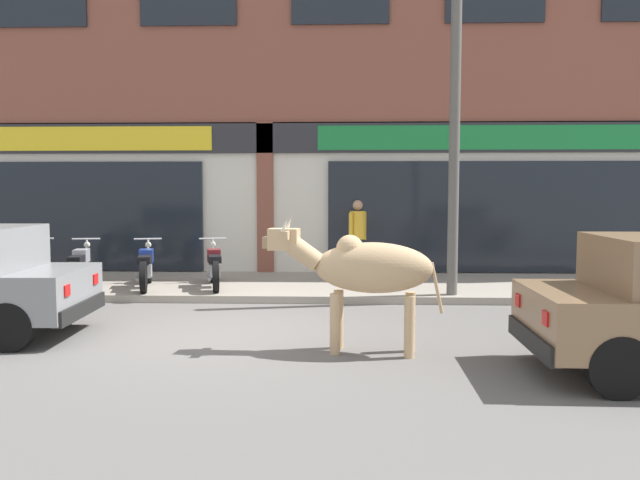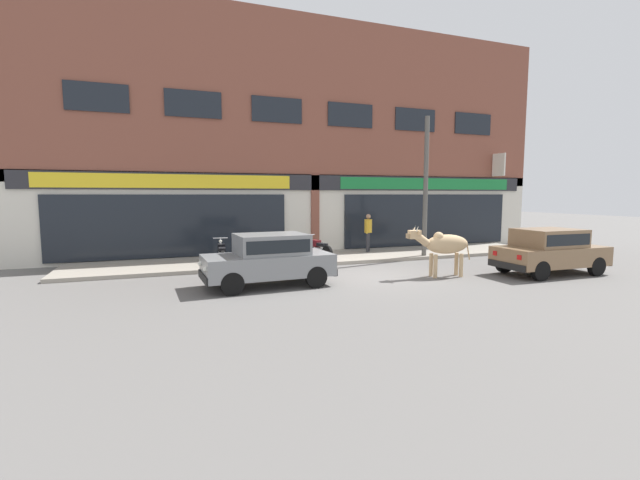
% 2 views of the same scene
% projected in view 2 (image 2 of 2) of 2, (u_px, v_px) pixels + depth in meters
% --- Properties ---
extents(ground_plane, '(90.00, 90.00, 0.00)m').
position_uv_depth(ground_plane, '(373.00, 276.00, 13.48)').
color(ground_plane, '#605E5B').
extents(sidewalk, '(19.00, 3.19, 0.13)m').
position_uv_depth(sidewalk, '(329.00, 257.00, 17.00)').
color(sidewalk, gray).
rests_on(sidewalk, ground).
extents(shop_building, '(23.00, 1.40, 9.92)m').
position_uv_depth(shop_building, '(313.00, 142.00, 18.23)').
color(shop_building, brown).
rests_on(shop_building, ground).
extents(cow, '(2.14, 0.73, 1.61)m').
position_uv_depth(cow, '(444.00, 245.00, 13.20)').
color(cow, tan).
rests_on(cow, ground).
extents(car_0, '(3.67, 1.75, 1.46)m').
position_uv_depth(car_0, '(269.00, 257.00, 11.86)').
color(car_0, black).
rests_on(car_0, ground).
extents(car_1, '(3.64, 1.66, 1.46)m').
position_uv_depth(car_1, '(550.00, 249.00, 13.63)').
color(car_1, black).
rests_on(car_1, ground).
extents(motorcycle_0, '(0.52, 1.81, 0.88)m').
position_uv_depth(motorcycle_0, '(222.00, 253.00, 14.84)').
color(motorcycle_0, black).
rests_on(motorcycle_0, sidewalk).
extents(motorcycle_1, '(0.60, 1.79, 0.88)m').
position_uv_depth(motorcycle_1, '(254.00, 252.00, 15.12)').
color(motorcycle_1, black).
rests_on(motorcycle_1, sidewalk).
extents(motorcycle_2, '(0.66, 1.78, 0.88)m').
position_uv_depth(motorcycle_2, '(287.00, 250.00, 15.60)').
color(motorcycle_2, black).
rests_on(motorcycle_2, sidewalk).
extents(motorcycle_3, '(0.67, 1.78, 0.88)m').
position_uv_depth(motorcycle_3, '(318.00, 249.00, 16.14)').
color(motorcycle_3, black).
rests_on(motorcycle_3, sidewalk).
extents(pedestrian, '(0.36, 0.39, 1.60)m').
position_uv_depth(pedestrian, '(368.00, 229.00, 18.04)').
color(pedestrian, '#2D2D33').
rests_on(pedestrian, sidewalk).
extents(utility_pole, '(0.18, 0.18, 5.43)m').
position_uv_depth(utility_pole, '(426.00, 187.00, 16.76)').
color(utility_pole, '#595651').
rests_on(utility_pole, sidewalk).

